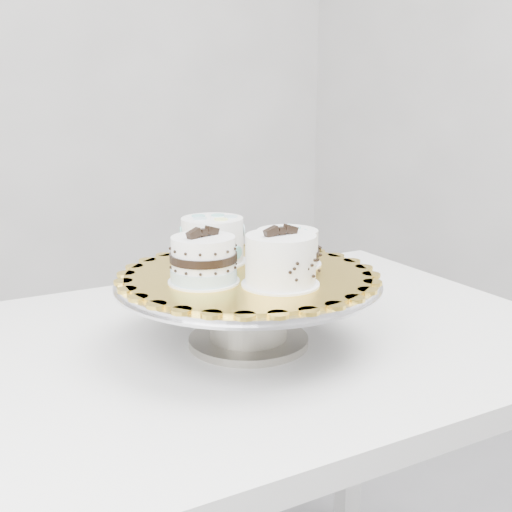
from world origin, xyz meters
TOP-DOWN VIEW (x-y plane):
  - table at (-0.02, 0.06)m, footprint 1.24×0.93m
  - cake_stand at (-0.00, 0.02)m, footprint 0.41×0.41m
  - cake_board at (-0.00, 0.02)m, footprint 0.41×0.41m
  - cake_swirl at (-0.01, -0.06)m, footprint 0.11×0.11m
  - cake_banded at (-0.09, 0.02)m, footprint 0.10×0.10m
  - cake_dots at (-0.01, 0.11)m, footprint 0.13×0.13m
  - cake_ribbon at (0.08, 0.03)m, footprint 0.12×0.12m

SIDE VIEW (x-z plane):
  - table at x=-0.02m, z-range 0.29..1.04m
  - cake_stand at x=0.00m, z-range 0.77..0.88m
  - cake_board at x=0.00m, z-range 0.86..0.87m
  - cake_ribbon at x=0.08m, z-range 0.86..0.92m
  - cake_banded at x=-0.09m, z-range 0.86..0.94m
  - cake_swirl at x=-0.01m, z-range 0.86..0.95m
  - cake_dots at x=-0.01m, z-range 0.87..0.94m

